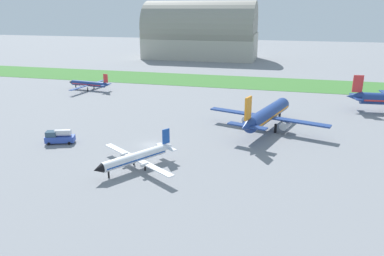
# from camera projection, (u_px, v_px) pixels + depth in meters

# --- Properties ---
(ground_plane) EXTENTS (600.00, 600.00, 0.00)m
(ground_plane) POSITION_uv_depth(u_px,v_px,m) (150.00, 145.00, 84.23)
(ground_plane) COLOR gray
(grass_taxiway_strip) EXTENTS (360.00, 28.00, 0.08)m
(grass_taxiway_strip) POSITION_uv_depth(u_px,v_px,m) (216.00, 81.00, 157.77)
(grass_taxiway_strip) COLOR #3D7533
(grass_taxiway_strip) RESTS_ON ground_plane
(airplane_taxiing_turboprop) EXTENTS (18.86, 21.98, 6.59)m
(airplane_taxiing_turboprop) POSITION_uv_depth(u_px,v_px,m) (89.00, 84.00, 139.82)
(airplane_taxiing_turboprop) COLOR navy
(airplane_taxiing_turboprop) RESTS_ON ground_plane
(airplane_midfield_jet) EXTENTS (30.84, 30.53, 11.18)m
(airplane_midfield_jet) POSITION_uv_depth(u_px,v_px,m) (267.00, 115.00, 93.33)
(airplane_midfield_jet) COLOR navy
(airplane_midfield_jet) RESTS_ON ground_plane
(airplane_foreground_turboprop) EXTENTS (18.77, 16.42, 6.44)m
(airplane_foreground_turboprop) POSITION_uv_depth(u_px,v_px,m) (136.00, 157.00, 71.05)
(airplane_foreground_turboprop) COLOR white
(airplane_foreground_turboprop) RESTS_ON ground_plane
(fuel_truck_near_gate) EXTENTS (6.93, 4.37, 3.29)m
(fuel_truck_near_gate) POSITION_uv_depth(u_px,v_px,m) (59.00, 137.00, 84.65)
(fuel_truck_near_gate) COLOR #334FB2
(fuel_truck_near_gate) RESTS_ON ground_plane
(hangar_distant) EXTENTS (67.96, 31.34, 34.20)m
(hangar_distant) POSITION_uv_depth(u_px,v_px,m) (200.00, 33.00, 223.95)
(hangar_distant) COLOR #B2AD9E
(hangar_distant) RESTS_ON ground_plane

